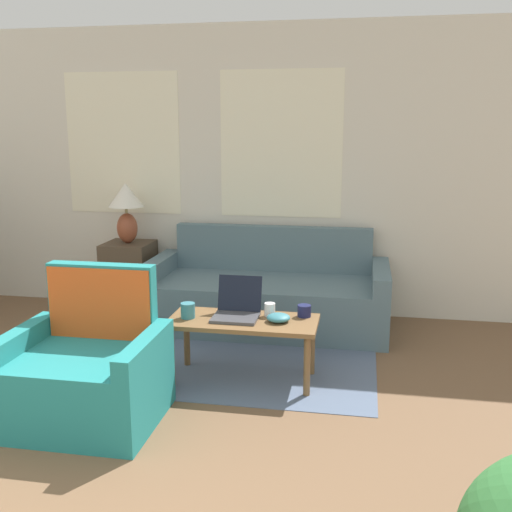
% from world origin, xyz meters
% --- Properties ---
extents(wall_back, '(6.99, 0.06, 2.60)m').
position_xyz_m(wall_back, '(-0.00, 4.14, 1.31)').
color(wall_back, silver).
rests_on(wall_back, ground_plane).
extents(rug, '(1.81, 1.94, 0.01)m').
position_xyz_m(rug, '(0.64, 3.06, 0.00)').
color(rug, slate).
rests_on(rug, ground_plane).
extents(couch, '(2.06, 0.88, 0.83)m').
position_xyz_m(couch, '(0.61, 3.69, 0.26)').
color(couch, slate).
rests_on(couch, ground_plane).
extents(armchair, '(0.88, 0.73, 0.88)m').
position_xyz_m(armchair, '(-0.16, 1.81, 0.27)').
color(armchair, teal).
rests_on(armchair, ground_plane).
extents(side_table, '(0.42, 0.42, 0.66)m').
position_xyz_m(side_table, '(-0.71, 3.83, 0.33)').
color(side_table, '#4C3D2D').
rests_on(side_table, ground_plane).
extents(table_lamp, '(0.32, 0.32, 0.55)m').
position_xyz_m(table_lamp, '(-0.71, 3.83, 1.01)').
color(table_lamp, brown).
rests_on(table_lamp, side_table).
extents(coffee_table, '(1.00, 0.45, 0.43)m').
position_xyz_m(coffee_table, '(0.64, 2.50, 0.38)').
color(coffee_table, brown).
rests_on(coffee_table, ground_plane).
extents(laptop, '(0.30, 0.32, 0.26)m').
position_xyz_m(laptop, '(0.59, 2.55, 0.49)').
color(laptop, '#47474C').
rests_on(laptop, coffee_table).
extents(cup_navy, '(0.07, 0.07, 0.09)m').
position_xyz_m(cup_navy, '(0.81, 2.60, 0.48)').
color(cup_navy, white).
rests_on(cup_navy, coffee_table).
extents(cup_yellow, '(0.09, 0.09, 0.08)m').
position_xyz_m(cup_yellow, '(1.04, 2.63, 0.47)').
color(cup_yellow, '#191E4C').
rests_on(cup_yellow, coffee_table).
extents(cup_white, '(0.10, 0.10, 0.10)m').
position_xyz_m(cup_white, '(0.27, 2.46, 0.48)').
color(cup_white, teal).
rests_on(cup_white, coffee_table).
extents(snack_bowl, '(0.16, 0.16, 0.06)m').
position_xyz_m(snack_bowl, '(0.88, 2.49, 0.46)').
color(snack_bowl, teal).
rests_on(snack_bowl, coffee_table).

